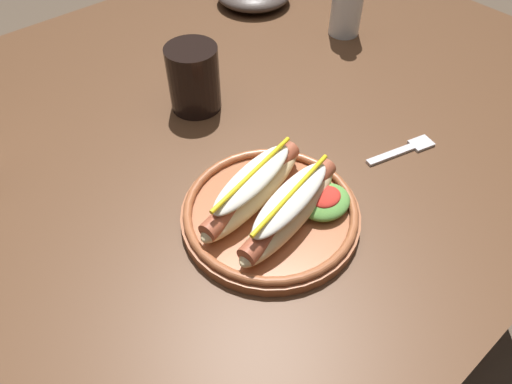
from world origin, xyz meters
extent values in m
plane|color=brown|center=(0.00, 0.00, 0.00)|extent=(8.00, 8.00, 0.00)
cube|color=#51331E|center=(0.00, 0.00, 0.72)|extent=(1.50, 1.03, 0.04)
cylinder|color=#51331E|center=(0.66, 0.43, 0.35)|extent=(0.06, 0.06, 0.70)
cylinder|color=#9E5633|center=(-0.04, -0.22, 0.75)|extent=(0.24, 0.24, 0.02)
torus|color=#9E5633|center=(-0.04, -0.22, 0.76)|extent=(0.24, 0.24, 0.01)
ellipsoid|color=beige|center=(-0.03, -0.25, 0.78)|extent=(0.21, 0.09, 0.04)
cylinder|color=#9E4C33|center=(-0.03, -0.25, 0.78)|extent=(0.19, 0.07, 0.03)
ellipsoid|color=silver|center=(-0.03, -0.25, 0.80)|extent=(0.16, 0.08, 0.02)
cylinder|color=yellow|center=(-0.03, -0.25, 0.81)|extent=(0.16, 0.04, 0.01)
ellipsoid|color=beige|center=(-0.05, -0.19, 0.78)|extent=(0.21, 0.09, 0.04)
cylinder|color=#9E4C33|center=(-0.05, -0.19, 0.78)|extent=(0.19, 0.07, 0.03)
ellipsoid|color=silver|center=(-0.05, -0.19, 0.80)|extent=(0.16, 0.08, 0.02)
cylinder|color=yellow|center=(-0.05, -0.19, 0.81)|extent=(0.16, 0.04, 0.01)
ellipsoid|color=#5B9942|center=(0.02, -0.26, 0.77)|extent=(0.07, 0.06, 0.02)
ellipsoid|color=red|center=(0.02, -0.26, 0.78)|extent=(0.04, 0.04, 0.01)
cube|color=silver|center=(0.19, -0.25, 0.74)|extent=(0.09, 0.03, 0.00)
cube|color=silver|center=(0.24, -0.26, 0.74)|extent=(0.04, 0.03, 0.00)
cylinder|color=black|center=(0.03, 0.06, 0.80)|extent=(0.09, 0.09, 0.11)
camera|label=1|loc=(-0.32, -0.51, 1.24)|focal=32.89mm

